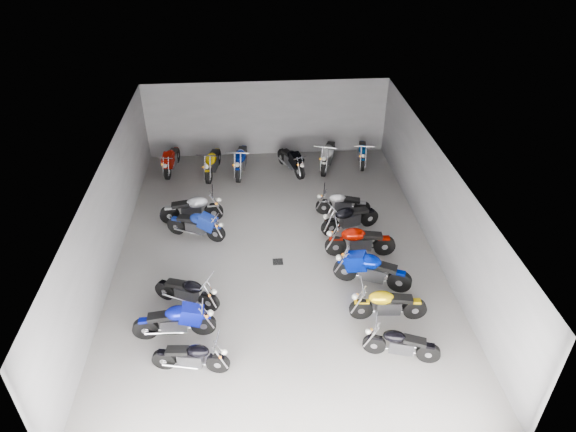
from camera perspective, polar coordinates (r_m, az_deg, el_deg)
name	(u,v)px	position (r m, az deg, el deg)	size (l,w,h in m)	color
ground	(277,252)	(16.47, -1.23, -4.03)	(14.00, 14.00, 0.00)	gray
wall_back	(267,119)	(21.74, -2.37, 10.75)	(10.00, 0.10, 3.20)	gray
wall_left	(108,217)	(16.13, -19.33, -0.14)	(0.10, 14.00, 3.20)	gray
wall_right	(438,204)	(16.52, 16.29, 1.32)	(0.10, 14.00, 3.20)	gray
ceiling	(276,163)	(14.72, -1.39, 5.92)	(10.00, 14.00, 0.04)	black
drain_grate	(278,262)	(16.08, -1.13, -5.11)	(0.32, 0.32, 0.01)	black
motorcycle_left_a	(191,357)	(12.96, -10.69, -15.11)	(1.91, 0.49, 0.84)	black
motorcycle_left_b	(175,321)	(13.77, -12.44, -11.35)	(2.15, 0.43, 0.95)	black
motorcycle_left_c	(187,291)	(14.60, -11.13, -8.23)	(1.86, 0.94, 0.87)	black
motorcycle_left_e	(196,225)	(17.10, -10.14, -1.00)	(1.97, 0.89, 0.91)	black
motorcycle_left_f	(192,209)	(17.90, -10.60, 0.80)	(2.17, 0.45, 0.95)	black
motorcycle_right_a	(401,344)	(13.31, 12.41, -13.69)	(1.86, 0.67, 0.84)	black
motorcycle_right_b	(387,304)	(14.18, 10.99, -9.59)	(2.09, 0.45, 0.92)	black
motorcycle_right_c	(371,270)	(15.10, 9.25, -5.96)	(2.18, 1.02, 1.01)	black
motorcycle_right_d	(359,241)	(16.21, 7.95, -2.76)	(2.23, 0.47, 0.98)	black
motorcycle_right_e	(349,218)	(17.28, 6.85, -0.21)	(2.05, 0.79, 0.93)	black
motorcycle_right_f	(342,204)	(18.08, 6.07, 1.37)	(1.92, 0.51, 0.85)	black
motorcycle_back_a	(171,160)	(21.31, -12.84, 6.11)	(0.49, 2.06, 0.91)	black
motorcycle_back_b	(213,162)	(20.74, -8.38, 5.94)	(0.59, 2.20, 0.97)	black
motorcycle_back_c	(241,160)	(20.72, -5.25, 6.23)	(0.55, 2.34, 1.03)	black
motorcycle_back_d	(291,160)	(20.73, 0.35, 6.20)	(0.97, 1.95, 0.91)	black
motorcycle_back_e	(328,155)	(21.11, 4.48, 6.81)	(0.89, 2.26, 1.02)	black
motorcycle_back_f	(362,152)	(21.62, 8.26, 7.01)	(0.51, 1.99, 0.88)	black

